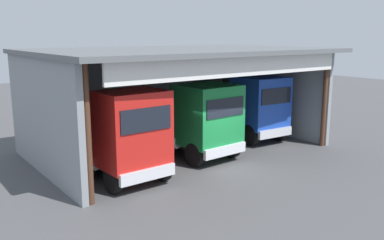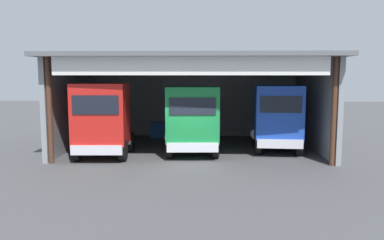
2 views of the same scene
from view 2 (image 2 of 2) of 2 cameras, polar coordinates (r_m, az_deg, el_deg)
name	(u,v)px [view 2 (image 2 of 2)]	position (r m, az deg, el deg)	size (l,w,h in m)	color
ground_plane	(190,165)	(17.29, -0.33, -6.71)	(80.00, 80.00, 0.00)	#4C4C4F
workshop_shed	(193,84)	(21.69, 0.18, 5.34)	(13.79, 9.31, 5.01)	gray
truck_red_yard_outside	(102,120)	(18.89, -13.22, 0.00)	(2.71, 4.65, 3.63)	red
truck_green_center_left_bay	(192,119)	(18.99, -0.04, 0.13)	(2.81, 4.53, 3.46)	#197F3D
truck_blue_center_bay	(277,117)	(20.23, 12.50, 0.44)	(2.57, 4.39, 3.48)	#1E47B7
oil_drum	(163,130)	(24.80, -4.35, -1.55)	(0.58, 0.58, 0.86)	#194CB2
tool_cart	(158,130)	(24.54, -5.12, -1.49)	(0.90, 0.60, 1.00)	#1E59A5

